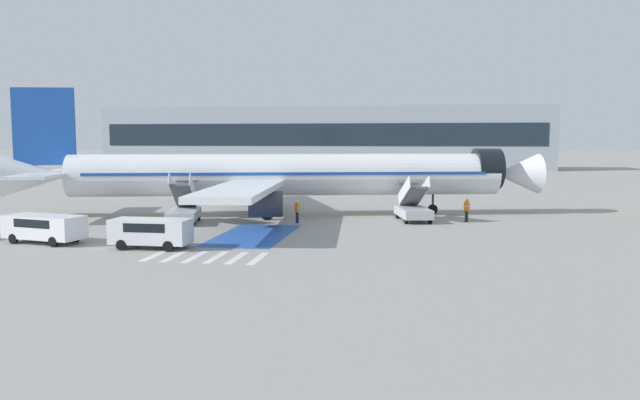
% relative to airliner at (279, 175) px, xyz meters
% --- Properties ---
extents(ground_plane, '(600.00, 600.00, 0.00)m').
position_rel_airliner_xyz_m(ground_plane, '(1.96, 1.06, -3.48)').
color(ground_plane, gray).
extents(apron_leadline_yellow, '(78.20, 18.51, 0.01)m').
position_rel_airliner_xyz_m(apron_leadline_yellow, '(0.67, 0.16, -3.48)').
color(apron_leadline_yellow, gold).
rests_on(apron_leadline_yellow, ground_plane).
extents(apron_stand_patch_blue, '(4.70, 10.41, 0.01)m').
position_rel_airliner_xyz_m(apron_stand_patch_blue, '(0.67, -10.99, -3.48)').
color(apron_stand_patch_blue, '#2856A8').
rests_on(apron_stand_patch_blue, ground_plane).
extents(apron_walkway_bar_0, '(0.44, 3.60, 0.01)m').
position_rel_airliner_xyz_m(apron_walkway_bar_0, '(-2.93, -19.06, -3.48)').
color(apron_walkway_bar_0, silver).
rests_on(apron_walkway_bar_0, ground_plane).
extents(apron_walkway_bar_1, '(0.44, 3.60, 0.01)m').
position_rel_airliner_xyz_m(apron_walkway_bar_1, '(-1.73, -19.06, -3.48)').
color(apron_walkway_bar_1, silver).
rests_on(apron_walkway_bar_1, ground_plane).
extents(apron_walkway_bar_2, '(0.44, 3.60, 0.01)m').
position_rel_airliner_xyz_m(apron_walkway_bar_2, '(-0.53, -19.06, -3.48)').
color(apron_walkway_bar_2, silver).
rests_on(apron_walkway_bar_2, ground_plane).
extents(apron_walkway_bar_3, '(0.44, 3.60, 0.01)m').
position_rel_airliner_xyz_m(apron_walkway_bar_3, '(0.67, -19.06, -3.48)').
color(apron_walkway_bar_3, silver).
rests_on(apron_walkway_bar_3, ground_plane).
extents(apron_walkway_bar_4, '(0.44, 3.60, 0.01)m').
position_rel_airliner_xyz_m(apron_walkway_bar_4, '(1.87, -19.06, -3.48)').
color(apron_walkway_bar_4, silver).
rests_on(apron_walkway_bar_4, ground_plane).
extents(apron_walkway_bar_5, '(0.44, 3.60, 0.01)m').
position_rel_airliner_xyz_m(apron_walkway_bar_5, '(3.07, -19.06, -3.48)').
color(apron_walkway_bar_5, silver).
rests_on(apron_walkway_bar_5, ground_plane).
extents(airliner, '(45.12, 34.03, 10.73)m').
position_rel_airliner_xyz_m(airliner, '(0.00, 0.00, 0.00)').
color(airliner, silver).
rests_on(airliner, ground_plane).
extents(boarding_stairs_forward, '(3.24, 5.53, 3.75)m').
position_rel_airliner_xyz_m(boarding_stairs_forward, '(11.37, -1.78, -2.53)').
color(boarding_stairs_forward, '#ADB2BA').
rests_on(boarding_stairs_forward, ground_plane).
extents(boarding_stairs_aft, '(3.24, 5.53, 4.04)m').
position_rel_airliner_xyz_m(boarding_stairs_aft, '(-6.29, -5.92, -2.49)').
color(boarding_stairs_aft, '#ADB2BA').
rests_on(boarding_stairs_aft, ground_plane).
extents(fuel_tanker, '(9.31, 3.69, 3.61)m').
position_rel_airliner_xyz_m(fuel_tanker, '(-6.48, 23.49, -1.65)').
color(fuel_tanker, '#38383D').
rests_on(fuel_tanker, ground_plane).
extents(service_van_0, '(5.49, 3.09, 1.76)m').
position_rel_airliner_xyz_m(service_van_0, '(-11.54, -16.15, -2.40)').
color(service_van_0, silver).
rests_on(service_van_0, ground_plane).
extents(service_van_2, '(4.67, 2.00, 1.78)m').
position_rel_airliner_xyz_m(service_van_2, '(-4.08, -16.93, -2.40)').
color(service_van_2, silver).
rests_on(service_van_2, ground_plane).
extents(ground_crew_0, '(0.47, 0.46, 1.85)m').
position_rel_airliner_xyz_m(ground_crew_0, '(15.55, -1.85, -2.41)').
color(ground_crew_0, '#2D2D33').
rests_on(ground_crew_0, ground_plane).
extents(ground_crew_1, '(0.46, 0.47, 1.79)m').
position_rel_airliner_xyz_m(ground_crew_1, '(2.45, -4.57, -2.45)').
color(ground_crew_1, '#191E38').
rests_on(ground_crew_1, ground_plane).
extents(terminal_building, '(97.76, 12.10, 13.42)m').
position_rel_airliner_xyz_m(terminal_building, '(-9.38, 84.78, 3.23)').
color(terminal_building, '#89939E').
rests_on(terminal_building, ground_plane).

